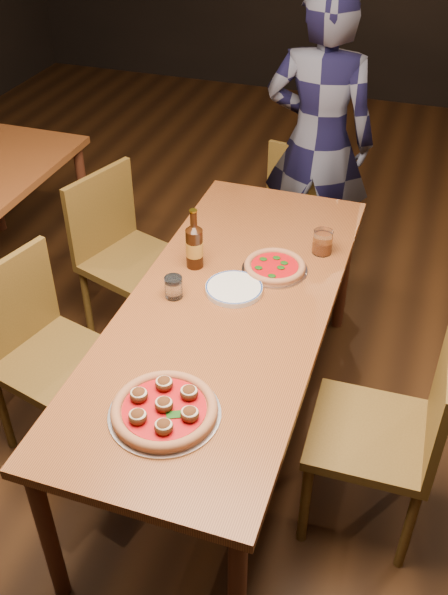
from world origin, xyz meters
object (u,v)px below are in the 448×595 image
(chair_end, at_px, (284,221))
(pizza_meatball, at_px, (164,409))
(diner, at_px, (319,142))
(pizza_margherita, at_px, (275,267))
(beer_bottle, at_px, (194,247))
(chair_main_e, at_px, (371,433))
(amber_glass, at_px, (323,242))
(plate_stack, at_px, (234,289))
(table_main, at_px, (228,318))
(water_glass, at_px, (174,287))
(chair_main_nw, at_px, (56,360))
(chair_main_sw, at_px, (135,261))

(chair_end, bearing_deg, pizza_meatball, -77.88)
(diner, bearing_deg, pizza_margherita, 91.98)
(chair_end, bearing_deg, beer_bottle, -88.02)
(chair_main_e, xyz_separation_m, diner, (-0.59, 1.69, 0.36))
(amber_glass, bearing_deg, pizza_meatball, -104.55)
(plate_stack, distance_m, diner, 1.36)
(chair_end, xyz_separation_m, amber_glass, (0.35, -0.75, 0.38))
(chair_end, distance_m, beer_bottle, 1.13)
(chair_end, bearing_deg, table_main, -76.45)
(table_main, xyz_separation_m, chair_main_e, (0.64, -0.25, -0.20))
(beer_bottle, height_order, water_glass, beer_bottle)
(pizza_meatball, distance_m, beer_bottle, 0.87)
(amber_glass, bearing_deg, chair_main_e, -63.67)
(chair_main_e, xyz_separation_m, water_glass, (-0.87, 0.23, 0.32))
(table_main, distance_m, chair_main_nw, 0.75)
(water_glass, xyz_separation_m, amber_glass, (0.50, 0.51, 0.01))
(chair_main_e, bearing_deg, water_glass, -105.93)
(plate_stack, relative_size, diner, 0.14)
(pizza_meatball, relative_size, diner, 0.22)
(pizza_margherita, relative_size, beer_bottle, 1.05)
(chair_main_e, bearing_deg, chair_main_nw, -90.81)
(pizza_meatball, xyz_separation_m, plate_stack, (0.01, 0.72, -0.01))
(chair_main_e, height_order, pizza_meatball, chair_main_e)
(table_main, height_order, pizza_margherita, pizza_margherita)
(chair_main_nw, relative_size, pizza_margherita, 3.34)
(table_main, distance_m, pizza_margherita, 0.33)
(plate_stack, relative_size, water_glass, 2.57)
(pizza_meatball, bearing_deg, chair_main_nw, 150.73)
(pizza_margherita, distance_m, diner, 1.16)
(chair_main_nw, xyz_separation_m, plate_stack, (0.68, 0.35, 0.29))
(pizza_meatball, xyz_separation_m, water_glass, (-0.21, 0.61, 0.02))
(beer_bottle, bearing_deg, pizza_meatball, -76.18)
(table_main, distance_m, chair_end, 1.27)
(chair_end, height_order, amber_glass, amber_glass)
(chair_end, distance_m, pizza_meatball, 1.91)
(pizza_margherita, bearing_deg, plate_stack, -121.08)
(table_main, relative_size, chair_main_nw, 2.12)
(chair_main_nw, height_order, water_glass, chair_main_nw)
(chair_end, distance_m, water_glass, 1.33)
(chair_main_nw, height_order, pizza_meatball, chair_main_nw)
(chair_main_sw, bearing_deg, water_glass, -122.13)
(diner, bearing_deg, water_glass, 78.16)
(pizza_meatball, distance_m, diner, 2.08)
(chair_main_sw, distance_m, pizza_margherita, 0.87)
(chair_main_sw, height_order, chair_main_e, chair_main_e)
(pizza_meatball, bearing_deg, diner, 88.08)
(chair_main_e, xyz_separation_m, chair_end, (-0.71, 1.49, -0.06))
(chair_main_sw, bearing_deg, plate_stack, -104.55)
(beer_bottle, distance_m, amber_glass, 0.57)
(pizza_meatball, relative_size, beer_bottle, 1.39)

